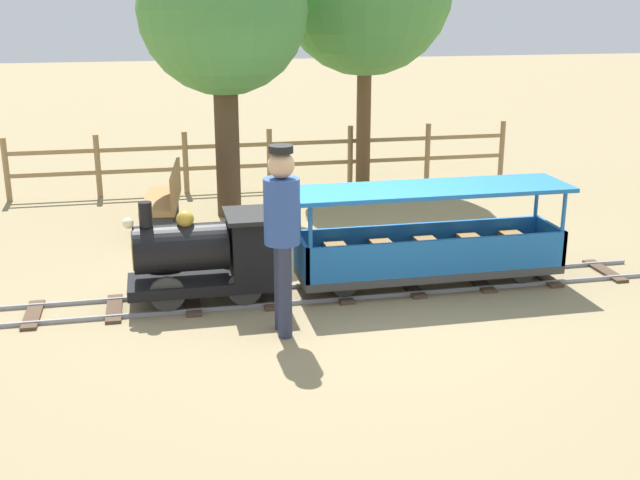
{
  "coord_description": "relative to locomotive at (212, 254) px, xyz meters",
  "views": [
    {
      "loc": [
        -7.02,
        1.65,
        2.76
      ],
      "look_at": [
        0.0,
        0.14,
        0.55
      ],
      "focal_mm": 44.59,
      "sensor_mm": 36.0,
      "label": 1
    }
  ],
  "objects": [
    {
      "name": "track",
      "position": [
        0.0,
        -1.22,
        -0.47
      ],
      "size": [
        0.67,
        6.4,
        0.04
      ],
      "color": "gray",
      "rests_on": "ground_plane"
    },
    {
      "name": "ground_plane",
      "position": [
        0.0,
        -1.16,
        -0.49
      ],
      "size": [
        60.0,
        60.0,
        0.0
      ],
      "primitive_type": "plane",
      "color": "#8C7A56"
    },
    {
      "name": "locomotive",
      "position": [
        0.0,
        0.0,
        0.0
      ],
      "size": [
        0.63,
        1.45,
        0.97
      ],
      "color": "black",
      "rests_on": "ground_plane"
    },
    {
      "name": "oak_tree_distant",
      "position": [
        3.11,
        -0.47,
        2.09
      ],
      "size": [
        2.1,
        2.1,
        3.66
      ],
      "color": "#4C3823",
      "rests_on": "ground_plane"
    },
    {
      "name": "conductor_person",
      "position": [
        -0.82,
        -0.52,
        0.47
      ],
      "size": [
        0.3,
        0.3,
        1.62
      ],
      "color": "#282D47",
      "rests_on": "ground_plane"
    },
    {
      "name": "passenger_car",
      "position": [
        0.0,
        -2.12,
        -0.06
      ],
      "size": [
        0.73,
        2.7,
        0.97
      ],
      "color": "#3F3F3F",
      "rests_on": "ground_plane"
    },
    {
      "name": "park_bench",
      "position": [
        2.36,
        0.36,
        -0.07
      ],
      "size": [
        1.33,
        0.53,
        0.82
      ],
      "color": "olive",
      "rests_on": "ground_plane"
    },
    {
      "name": "fence_section",
      "position": [
        4.48,
        -1.22,
        -0.0
      ],
      "size": [
        0.08,
        7.48,
        0.9
      ],
      "color": "#93754C",
      "rests_on": "ground_plane"
    }
  ]
}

